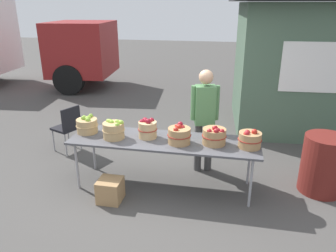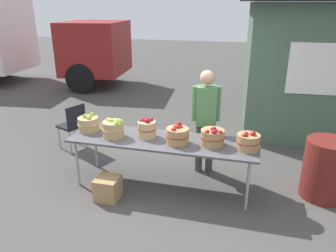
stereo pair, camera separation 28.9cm
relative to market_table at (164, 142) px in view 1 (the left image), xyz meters
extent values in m
plane|color=#474442|center=(0.00, 0.00, -0.71)|extent=(40.00, 40.00, 0.00)
cube|color=#4C4C51|center=(0.00, 0.00, 0.02)|extent=(2.70, 0.76, 0.03)
cylinder|color=#99999E|center=(-1.23, -0.30, -0.35)|extent=(0.04, 0.04, 0.72)
cylinder|color=#99999E|center=(1.23, -0.30, -0.35)|extent=(0.04, 0.04, 0.72)
cylinder|color=#99999E|center=(-1.23, 0.30, -0.35)|extent=(0.04, 0.04, 0.72)
cylinder|color=#99999E|center=(1.23, 0.30, -0.35)|extent=(0.04, 0.04, 0.72)
cylinder|color=tan|center=(-1.19, 0.06, 0.14)|extent=(0.31, 0.31, 0.21)
torus|color=tan|center=(-1.19, 0.06, 0.15)|extent=(0.33, 0.33, 0.01)
sphere|color=#7AA833|center=(-1.23, 0.05, 0.26)|extent=(0.07, 0.07, 0.07)
sphere|color=#7AA833|center=(-1.14, 0.00, 0.25)|extent=(0.07, 0.07, 0.07)
sphere|color=#9EC647|center=(-1.19, 0.06, 0.25)|extent=(0.07, 0.07, 0.07)
sphere|color=#9EC647|center=(-1.25, 0.11, 0.25)|extent=(0.07, 0.07, 0.07)
sphere|color=#8CB738|center=(-1.18, 0.12, 0.25)|extent=(0.07, 0.07, 0.07)
sphere|color=#7AA833|center=(-1.17, 0.18, 0.26)|extent=(0.07, 0.07, 0.07)
sphere|color=#8CB738|center=(-1.18, 0.06, 0.25)|extent=(0.07, 0.07, 0.07)
cylinder|color=tan|center=(-0.72, -0.07, 0.15)|extent=(0.30, 0.30, 0.23)
torus|color=tan|center=(-0.72, -0.07, 0.16)|extent=(0.32, 0.32, 0.01)
sphere|color=#9EC647|center=(-0.81, -0.02, 0.27)|extent=(0.07, 0.07, 0.07)
sphere|color=#8CB738|center=(-0.75, -0.06, 0.27)|extent=(0.07, 0.07, 0.07)
sphere|color=#9EC647|center=(-0.68, -0.02, 0.27)|extent=(0.07, 0.07, 0.07)
sphere|color=#8CB738|center=(-0.78, -0.04, 0.27)|extent=(0.07, 0.07, 0.07)
sphere|color=#8CB738|center=(-0.60, -0.07, 0.28)|extent=(0.07, 0.07, 0.07)
sphere|color=#7AA833|center=(-0.63, -0.15, 0.27)|extent=(0.07, 0.07, 0.07)
cylinder|color=tan|center=(-0.25, 0.04, 0.16)|extent=(0.26, 0.26, 0.24)
torus|color=maroon|center=(-0.25, 0.04, 0.17)|extent=(0.28, 0.28, 0.01)
sphere|color=maroon|center=(-0.27, 0.04, 0.29)|extent=(0.07, 0.07, 0.07)
sphere|color=maroon|center=(-0.20, 0.11, 0.28)|extent=(0.08, 0.08, 0.08)
sphere|color=maroon|center=(-0.30, 0.10, 0.28)|extent=(0.08, 0.08, 0.08)
sphere|color=maroon|center=(-0.22, 0.06, 0.27)|extent=(0.07, 0.07, 0.07)
sphere|color=maroon|center=(-0.33, 0.04, 0.27)|extent=(0.08, 0.08, 0.08)
sphere|color=maroon|center=(-0.25, 0.04, 0.29)|extent=(0.07, 0.07, 0.07)
sphere|color=maroon|center=(-0.23, 0.00, 0.30)|extent=(0.08, 0.08, 0.08)
cylinder|color=#A87F51|center=(0.23, -0.07, 0.15)|extent=(0.31, 0.31, 0.22)
torus|color=maroon|center=(0.23, -0.07, 0.16)|extent=(0.33, 0.33, 0.01)
sphere|color=#B22319|center=(0.20, -0.15, 0.27)|extent=(0.07, 0.07, 0.07)
sphere|color=#B22319|center=(0.22, -0.05, 0.27)|extent=(0.08, 0.08, 0.08)
sphere|color=maroon|center=(0.23, 0.05, 0.28)|extent=(0.08, 0.08, 0.08)
sphere|color=maroon|center=(0.27, -0.02, 0.25)|extent=(0.07, 0.07, 0.07)
sphere|color=#B22319|center=(0.19, 0.01, 0.25)|extent=(0.07, 0.07, 0.07)
cylinder|color=#A87F51|center=(0.71, 0.00, 0.15)|extent=(0.32, 0.32, 0.22)
torus|color=maroon|center=(0.71, 0.00, 0.16)|extent=(0.34, 0.34, 0.01)
sphere|color=maroon|center=(0.76, -0.05, 0.25)|extent=(0.07, 0.07, 0.07)
sphere|color=maroon|center=(0.81, -0.07, 0.26)|extent=(0.07, 0.07, 0.07)
sphere|color=maroon|center=(0.71, -0.01, 0.27)|extent=(0.07, 0.07, 0.07)
sphere|color=maroon|center=(0.72, 0.01, 0.26)|extent=(0.07, 0.07, 0.07)
sphere|color=#B22319|center=(0.72, 0.02, 0.25)|extent=(0.07, 0.07, 0.07)
sphere|color=maroon|center=(0.64, -0.10, 0.26)|extent=(0.07, 0.07, 0.07)
sphere|color=maroon|center=(0.73, -0.11, 0.27)|extent=(0.07, 0.07, 0.07)
cylinder|color=#A87F51|center=(1.18, -0.02, 0.14)|extent=(0.30, 0.30, 0.21)
torus|color=maroon|center=(1.18, -0.02, 0.15)|extent=(0.32, 0.32, 0.01)
sphere|color=maroon|center=(1.14, -0.02, 0.25)|extent=(0.07, 0.07, 0.07)
sphere|color=#B22319|center=(1.12, -0.09, 0.24)|extent=(0.07, 0.07, 0.07)
sphere|color=#B22319|center=(1.14, -0.03, 0.24)|extent=(0.08, 0.08, 0.08)
sphere|color=maroon|center=(1.13, -0.08, 0.25)|extent=(0.07, 0.07, 0.07)
sphere|color=#B22319|center=(1.23, -0.03, 0.27)|extent=(0.08, 0.08, 0.08)
cylinder|color=#3F3F3F|center=(0.60, 0.64, -0.31)|extent=(0.12, 0.12, 0.81)
cylinder|color=#3F3F3F|center=(0.43, 0.60, -0.31)|extent=(0.12, 0.12, 0.81)
cube|color=#4C7F4C|center=(0.52, 0.62, 0.40)|extent=(0.34, 0.28, 0.61)
sphere|color=tan|center=(0.52, 0.62, 0.83)|extent=(0.22, 0.22, 0.22)
cylinder|color=#4C7F4C|center=(0.69, 0.66, 0.43)|extent=(0.08, 0.08, 0.54)
cylinder|color=#4C7F4C|center=(0.34, 0.58, 0.43)|extent=(0.08, 0.08, 0.54)
cube|color=maroon|center=(-3.79, 5.53, 0.54)|extent=(2.01, 2.27, 1.60)
cube|color=black|center=(-2.94, 5.62, 0.86)|extent=(0.22, 1.76, 0.80)
cylinder|color=black|center=(-4.04, 6.46, -0.26)|extent=(0.92, 0.37, 0.90)
cylinder|color=black|center=(-3.85, 4.57, -0.26)|extent=(0.92, 0.37, 0.90)
cube|color=#47604C|center=(2.51, 3.23, 0.59)|extent=(3.13, 2.57, 2.60)
cube|color=white|center=(2.44, 2.03, 0.79)|extent=(1.40, 0.12, 0.90)
cube|color=black|center=(-2.03, 0.90, -0.27)|extent=(0.52, 0.52, 0.04)
cube|color=black|center=(-1.86, 0.83, -0.05)|extent=(0.18, 0.38, 0.40)
cylinder|color=gray|center=(-2.12, 1.12, -0.50)|extent=(0.02, 0.02, 0.42)
cylinder|color=gray|center=(-2.25, 0.81, -0.50)|extent=(0.02, 0.02, 0.42)
cylinder|color=gray|center=(-1.80, 0.99, -0.50)|extent=(0.02, 0.02, 0.42)
cylinder|color=gray|center=(-1.94, 0.68, -0.50)|extent=(0.02, 0.02, 0.42)
cylinder|color=maroon|center=(2.26, 0.31, -0.29)|extent=(0.61, 0.61, 0.85)
cube|color=#A87F51|center=(-0.65, -0.52, -0.55)|extent=(0.32, 0.32, 0.32)
camera|label=1|loc=(0.88, -4.16, 1.86)|focal=34.66mm
camera|label=2|loc=(1.16, -4.09, 1.86)|focal=34.66mm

